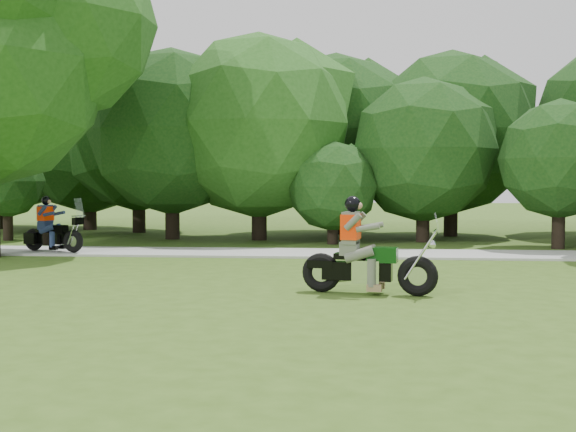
{
  "coord_description": "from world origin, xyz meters",
  "views": [
    {
      "loc": [
        -1.04,
        -11.51,
        2.07
      ],
      "look_at": [
        -2.34,
        3.5,
        1.28
      ],
      "focal_mm": 45.0,
      "sensor_mm": 36.0,
      "label": 1
    }
  ],
  "objects": [
    {
      "name": "touring_motorcycle",
      "position": [
        -9.25,
        7.55,
        0.61
      ],
      "size": [
        1.94,
        1.05,
        1.52
      ],
      "rotation": [
        0.0,
        0.0,
        -0.33
      ],
      "color": "black",
      "rests_on": "walkway"
    },
    {
      "name": "ground",
      "position": [
        0.0,
        0.0,
        0.0
      ],
      "size": [
        100.0,
        100.0,
        0.0
      ],
      "primitive_type": "plane",
      "color": "#355217",
      "rests_on": "ground"
    },
    {
      "name": "walkway",
      "position": [
        0.0,
        8.0,
        0.03
      ],
      "size": [
        60.0,
        2.2,
        0.06
      ],
      "primitive_type": "cube",
      "color": "#A1A19C",
      "rests_on": "ground"
    },
    {
      "name": "tree_line",
      "position": [
        -0.42,
        14.55,
        3.63
      ],
      "size": [
        40.75,
        11.98,
        7.73
      ],
      "color": "black",
      "rests_on": "ground"
    },
    {
      "name": "chopper_motorcycle",
      "position": [
        -0.82,
        1.37,
        0.65
      ],
      "size": [
        2.44,
        0.87,
        1.75
      ],
      "rotation": [
        0.0,
        0.0,
        -0.19
      ],
      "color": "black",
      "rests_on": "ground"
    }
  ]
}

